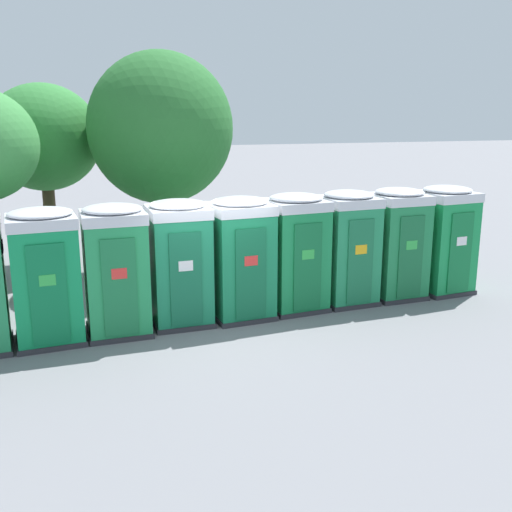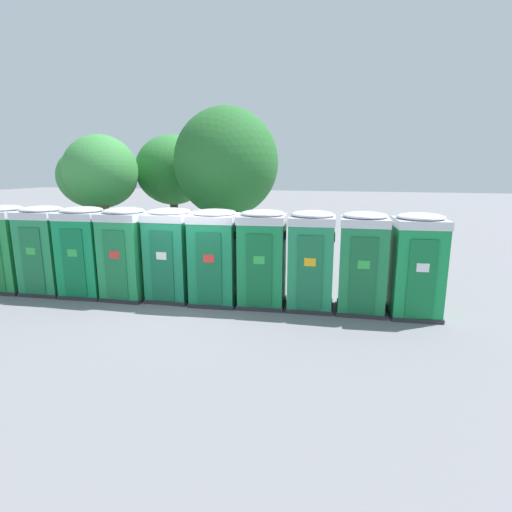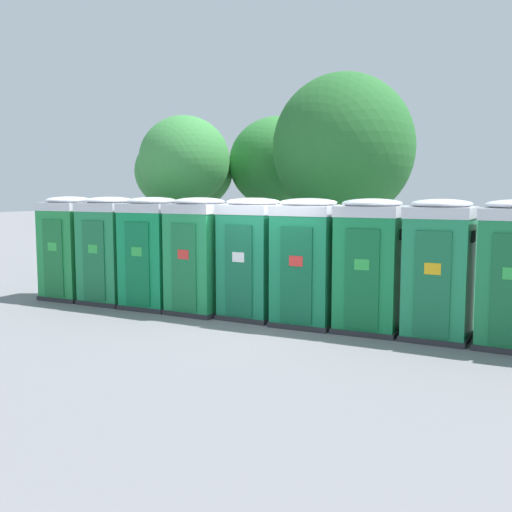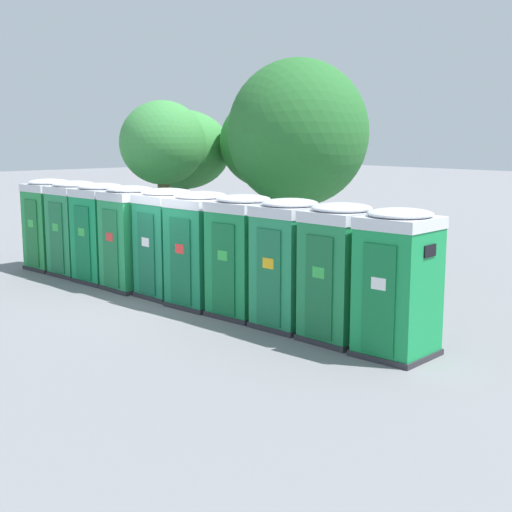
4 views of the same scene
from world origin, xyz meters
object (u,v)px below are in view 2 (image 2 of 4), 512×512
Objects in this scene: portapotty_0 at (7,248)px; street_tree_3 at (101,172)px; portapotty_2 at (85,251)px; street_tree_1 at (98,177)px; portapotty_5 at (215,256)px; portapotty_6 at (262,258)px; portapotty_7 at (311,260)px; portapotty_8 at (362,262)px; portapotty_4 at (171,254)px; portapotty_9 at (416,265)px; portapotty_1 at (46,249)px; portapotty_3 at (126,253)px; street_tree_0 at (173,171)px; street_tree_2 at (226,163)px.

portapotty_0 is 3.91m from street_tree_3.
street_tree_1 reaches higher than portapotty_2.
portapotty_0 is 6.37m from portapotty_5.
portapotty_6 and portapotty_7 have the same top height.
portapotty_6 is at bearing -176.11° from portapotty_8.
street_tree_3 is (1.41, -1.71, 0.22)m from street_tree_1.
portapotty_9 is at bearing 3.63° from portapotty_4.
portapotty_8 is at bearing 4.76° from portapotty_1.
portapotty_3 is 1.28m from portapotty_4.
street_tree_1 is (-2.60, -1.35, -0.25)m from street_tree_0.
portapotty_0 is at bearing -175.13° from portapotty_8.
portapotty_9 is (1.27, 0.04, -0.00)m from portapotty_8.
street_tree_2 is at bearing 69.99° from portapotty_3.
portapotty_7 is 2.55m from portapotty_9.
street_tree_3 reaches higher than portapotty_7.
street_tree_3 is (1.24, 2.99, 2.19)m from portapotty_0.
portapotty_8 is at bearing -33.90° from street_tree_0.
portapotty_8 is 1.00× the size of portapotty_9.
portapotty_0 is at bearing -174.80° from portapotty_6.
street_tree_1 is (-9.05, 3.91, 1.97)m from portapotty_7.
portapotty_2 is at bearing -58.91° from street_tree_1.
portapotty_3 is at bearing 4.04° from portapotty_1.
portapotty_2 is 0.54× the size of street_tree_3.
portapotty_3 is 5.09m from portapotty_7.
portapotty_3 is at bearing 4.10° from portapotty_2.
street_tree_3 is (-0.02, 2.87, 2.19)m from portapotty_1.
portapotty_7 is at bearing -176.99° from portapotty_8.
street_tree_0 reaches higher than portapotty_6.
portapotty_2 is 3.82m from portapotty_5.
street_tree_0 is at bearing 91.07° from portapotty_2.
portapotty_0 is 0.56× the size of street_tree_1.
street_tree_3 reaches higher than portapotty_4.
portapotty_0 is at bearing -174.29° from portapotty_4.
portapotty_3 is at bearing -170.89° from portapotty_4.
portapotty_0 is 10.19m from portapotty_8.
portapotty_5 and portapotty_7 have the same top height.
street_tree_2 is (1.52, 4.17, 2.49)m from portapotty_3.
portapotty_2 is 1.00× the size of portapotty_6.
street_tree_2 reaches higher than street_tree_1.
portapotty_8 is at bearing 3.89° from portapotty_6.
portapotty_1 and portapotty_8 have the same top height.
street_tree_1 reaches higher than portapotty_5.
portapotty_1 is 3.61m from street_tree_3.
portapotty_9 is (2.55, 0.11, -0.00)m from portapotty_7.
portapotty_8 is at bearing 4.03° from portapotty_4.
street_tree_3 reaches higher than portapotty_0.
street_tree_2 reaches higher than portapotty_6.
portapotty_2 is at bearing -175.52° from portapotty_9.
street_tree_1 is (-10.32, 3.84, 1.97)m from portapotty_8.
portapotty_6 is 0.56× the size of street_tree_1.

